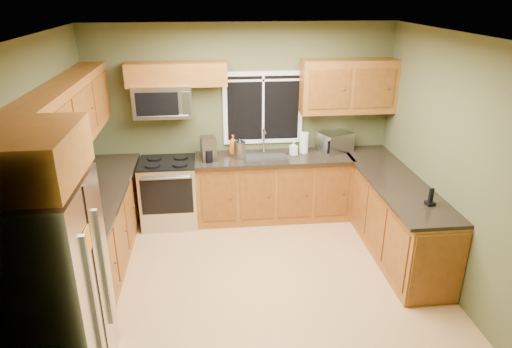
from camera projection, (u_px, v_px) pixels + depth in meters
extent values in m
plane|color=tan|center=(255.00, 277.00, 5.28)|extent=(4.20, 4.20, 0.00)
plane|color=white|center=(255.00, 35.00, 4.25)|extent=(4.20, 4.20, 0.00)
plane|color=#4D502E|center=(242.00, 122.00, 6.42)|extent=(4.20, 0.00, 4.20)
plane|color=#4D502E|center=(282.00, 266.00, 3.11)|extent=(4.20, 0.00, 4.20)
plane|color=#4D502E|center=(46.00, 177.00, 4.56)|extent=(0.00, 3.60, 3.60)
plane|color=#4D502E|center=(446.00, 162.00, 4.97)|extent=(0.00, 3.60, 3.60)
cube|color=white|center=(263.00, 108.00, 6.36)|extent=(1.12, 0.03, 1.02)
cube|color=black|center=(263.00, 108.00, 6.35)|extent=(1.00, 0.01, 0.90)
cube|color=white|center=(263.00, 108.00, 6.35)|extent=(0.03, 0.01, 0.90)
cube|color=white|center=(263.00, 80.00, 6.20)|extent=(1.00, 0.01, 0.03)
cube|color=brown|center=(99.00, 231.00, 5.37)|extent=(0.60, 2.65, 0.90)
cube|color=black|center=(96.00, 195.00, 5.19)|extent=(0.65, 2.65, 0.04)
cube|color=brown|center=(273.00, 188.00, 6.53)|extent=(2.17, 0.60, 0.90)
cube|color=black|center=(274.00, 158.00, 6.32)|extent=(2.17, 0.65, 0.04)
cube|color=brown|center=(391.00, 214.00, 5.78)|extent=(0.60, 2.50, 0.90)
cube|color=brown|center=(438.00, 270.00, 4.62)|extent=(0.56, 0.02, 0.82)
cube|color=black|center=(394.00, 180.00, 5.60)|extent=(0.65, 2.50, 0.04)
cube|color=brown|center=(68.00, 115.00, 4.82)|extent=(0.33, 2.65, 0.72)
cube|color=brown|center=(177.00, 74.00, 5.91)|extent=(1.30, 0.33, 0.30)
cube|color=brown|center=(348.00, 86.00, 6.21)|extent=(1.30, 0.33, 0.72)
cube|color=brown|center=(23.00, 156.00, 3.14)|extent=(0.72, 0.90, 0.38)
cube|color=#B7B7BC|center=(51.00, 292.00, 3.57)|extent=(0.72, 0.90, 1.80)
cube|color=slate|center=(93.00, 300.00, 3.40)|extent=(0.03, 0.04, 1.10)
cube|color=slate|center=(104.00, 269.00, 3.77)|extent=(0.03, 0.04, 1.10)
cube|color=black|center=(99.00, 289.00, 3.61)|extent=(0.01, 0.02, 1.78)
cube|color=#CB6D13|center=(88.00, 240.00, 3.32)|extent=(0.01, 0.14, 0.20)
cube|color=#B7B7BC|center=(169.00, 193.00, 6.36)|extent=(0.76, 0.65, 0.90)
cube|color=black|center=(167.00, 163.00, 6.19)|extent=(0.76, 0.64, 0.03)
cube|color=black|center=(167.00, 197.00, 6.02)|extent=(0.68, 0.02, 0.50)
cylinder|color=slate|center=(165.00, 178.00, 5.90)|extent=(0.64, 0.04, 0.04)
cylinder|color=black|center=(152.00, 165.00, 6.03)|extent=(0.20, 0.20, 0.01)
cylinder|color=black|center=(180.00, 164.00, 6.07)|extent=(0.20, 0.20, 0.01)
cylinder|color=black|center=(154.00, 158.00, 6.29)|extent=(0.20, 0.20, 0.01)
cylinder|color=black|center=(181.00, 157.00, 6.33)|extent=(0.20, 0.20, 0.01)
cube|color=#B7B7BC|center=(163.00, 101.00, 6.00)|extent=(0.76, 0.38, 0.42)
cube|color=black|center=(157.00, 104.00, 5.81)|extent=(0.54, 0.01, 0.30)
cube|color=slate|center=(186.00, 103.00, 5.85)|extent=(0.10, 0.01, 0.30)
cylinder|color=slate|center=(163.00, 117.00, 5.87)|extent=(0.66, 0.02, 0.02)
cube|color=slate|center=(265.00, 157.00, 6.31)|extent=(0.60, 0.42, 0.02)
cylinder|color=#B7B7BC|center=(264.00, 140.00, 6.43)|extent=(0.03, 0.03, 0.34)
cylinder|color=#B7B7BC|center=(265.00, 131.00, 6.30)|extent=(0.03, 0.18, 0.03)
cube|color=#B7B7BC|center=(335.00, 142.00, 6.48)|extent=(0.53, 0.47, 0.27)
cube|color=black|center=(338.00, 145.00, 6.33)|extent=(0.35, 0.16, 0.19)
cube|color=slate|center=(208.00, 149.00, 6.14)|extent=(0.23, 0.26, 0.32)
cylinder|color=black|center=(209.00, 156.00, 6.09)|extent=(0.13, 0.13, 0.17)
cylinder|color=#B7B7BC|center=(240.00, 150.00, 6.21)|extent=(0.18, 0.18, 0.23)
cone|color=black|center=(240.00, 140.00, 6.16)|extent=(0.12, 0.12, 0.06)
cylinder|color=white|center=(304.00, 143.00, 6.42)|extent=(0.15, 0.15, 0.29)
cylinder|color=slate|center=(304.00, 132.00, 6.36)|extent=(0.02, 0.02, 0.04)
imported|color=#CB6D13|center=(233.00, 145.00, 6.35)|extent=(0.13, 0.13, 0.28)
imported|color=white|center=(294.00, 148.00, 6.35)|extent=(0.11, 0.11, 0.20)
imported|color=white|center=(236.00, 147.00, 6.45)|extent=(0.15, 0.15, 0.15)
cube|color=black|center=(430.00, 203.00, 4.90)|extent=(0.10, 0.10, 0.04)
cube|color=black|center=(431.00, 195.00, 4.86)|extent=(0.05, 0.04, 0.16)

